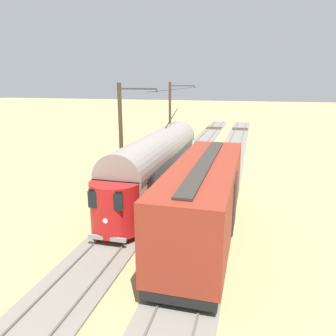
{
  "coord_description": "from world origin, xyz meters",
  "views": [
    {
      "loc": [
        -4.24,
        23.95,
        7.73
      ],
      "look_at": [
        1.64,
        1.42,
        1.53
      ],
      "focal_mm": 35.14,
      "sensor_mm": 36.0,
      "label": 1
    }
  ],
  "objects_px": {
    "catenary_pole_mid_near": "(122,136)",
    "boxcar_adjacent": "(204,198)",
    "catenary_pole_foreground": "(171,116)",
    "spare_tie_stack": "(137,163)",
    "vintage_streetcar": "(157,162)"
  },
  "relations": [
    {
      "from": "catenary_pole_mid_near",
      "to": "boxcar_adjacent",
      "type": "bearing_deg",
      "value": 137.19
    },
    {
      "from": "catenary_pole_foreground",
      "to": "catenary_pole_mid_near",
      "type": "bearing_deg",
      "value": 90.0
    },
    {
      "from": "vintage_streetcar",
      "to": "catenary_pole_foreground",
      "type": "distance_m",
      "value": 14.49
    },
    {
      "from": "vintage_streetcar",
      "to": "spare_tie_stack",
      "type": "xyz_separation_m",
      "value": [
        3.93,
        -6.6,
        -1.99
      ]
    },
    {
      "from": "vintage_streetcar",
      "to": "boxcar_adjacent",
      "type": "bearing_deg",
      "value": 124.08
    },
    {
      "from": "vintage_streetcar",
      "to": "spare_tie_stack",
      "type": "distance_m",
      "value": 7.93
    },
    {
      "from": "boxcar_adjacent",
      "to": "catenary_pole_mid_near",
      "type": "xyz_separation_m",
      "value": [
        6.87,
        -6.37,
        1.81
      ]
    },
    {
      "from": "catenary_pole_mid_near",
      "to": "spare_tie_stack",
      "type": "height_order",
      "value": "catenary_pole_mid_near"
    },
    {
      "from": "vintage_streetcar",
      "to": "catenary_pole_mid_near",
      "type": "relative_size",
      "value": 2.25
    },
    {
      "from": "boxcar_adjacent",
      "to": "catenary_pole_mid_near",
      "type": "distance_m",
      "value": 9.54
    },
    {
      "from": "catenary_pole_foreground",
      "to": "spare_tie_stack",
      "type": "bearing_deg",
      "value": 80.14
    },
    {
      "from": "boxcar_adjacent",
      "to": "catenary_pole_foreground",
      "type": "distance_m",
      "value": 21.64
    },
    {
      "from": "vintage_streetcar",
      "to": "catenary_pole_mid_near",
      "type": "distance_m",
      "value": 3.13
    },
    {
      "from": "vintage_streetcar",
      "to": "catenary_pole_foreground",
      "type": "height_order",
      "value": "catenary_pole_foreground"
    },
    {
      "from": "catenary_pole_foreground",
      "to": "spare_tie_stack",
      "type": "distance_m",
      "value": 8.51
    }
  ]
}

